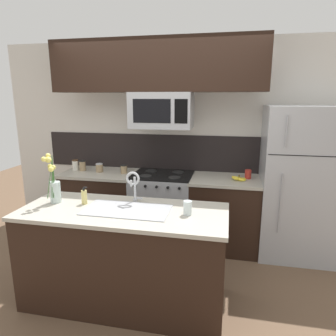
{
  "coord_description": "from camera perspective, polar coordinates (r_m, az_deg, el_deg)",
  "views": [
    {
      "loc": [
        0.81,
        -2.71,
        1.88
      ],
      "look_at": [
        0.2,
        0.27,
        1.16
      ],
      "focal_mm": 32.0,
      "sensor_mm": 36.0,
      "label": 1
    }
  ],
  "objects": [
    {
      "name": "rear_partition",
      "position": [
        4.06,
        4.23,
        5.07
      ],
      "size": [
        5.2,
        0.1,
        2.6
      ],
      "primitive_type": "cube",
      "color": "silver",
      "rests_on": "ground"
    },
    {
      "name": "drinking_glass",
      "position": [
        2.55,
        3.76,
        -7.59
      ],
      "size": [
        0.07,
        0.07,
        0.12
      ],
      "color": "silver",
      "rests_on": "island_counter"
    },
    {
      "name": "storage_jar_short",
      "position": [
        4.08,
        -12.94,
        0.05
      ],
      "size": [
        0.09,
        0.09,
        0.11
      ],
      "color": "#997F5B",
      "rests_on": "back_counter_left"
    },
    {
      "name": "splash_band",
      "position": [
        4.08,
        -0.09,
        3.01
      ],
      "size": [
        3.47,
        0.01,
        0.48
      ],
      "primitive_type": "cube",
      "color": "black",
      "rests_on": "rear_partition"
    },
    {
      "name": "stove_range",
      "position": [
        3.96,
        -1.05,
        -7.66
      ],
      "size": [
        0.76,
        0.64,
        0.93
      ],
      "color": "#A8AAAF",
      "rests_on": "ground"
    },
    {
      "name": "refrigerator",
      "position": [
        3.85,
        23.84,
        -2.65
      ],
      "size": [
        0.89,
        0.74,
        1.79
      ],
      "color": "#A8AAAF",
      "rests_on": "ground"
    },
    {
      "name": "ground_plane",
      "position": [
        3.39,
        -4.54,
        -20.35
      ],
      "size": [
        10.0,
        10.0,
        0.0
      ],
      "primitive_type": "plane",
      "color": "brown"
    },
    {
      "name": "storage_jar_tall",
      "position": [
        4.26,
        -17.23,
        0.54
      ],
      "size": [
        0.08,
        0.08,
        0.15
      ],
      "color": "silver",
      "rests_on": "back_counter_left"
    },
    {
      "name": "back_counter_left",
      "position": [
        4.22,
        -12.45,
        -6.73
      ],
      "size": [
        0.97,
        0.65,
        0.91
      ],
      "color": "black",
      "rests_on": "ground"
    },
    {
      "name": "flower_vase",
      "position": [
        3.0,
        -20.86,
        -3.42
      ],
      "size": [
        0.1,
        0.17,
        0.47
      ],
      "color": "silver",
      "rests_on": "island_counter"
    },
    {
      "name": "dish_soap_bottle",
      "position": [
        2.9,
        -15.66,
        -5.29
      ],
      "size": [
        0.06,
        0.05,
        0.16
      ],
      "color": "#DBCC75",
      "rests_on": "island_counter"
    },
    {
      "name": "kitchen_sink",
      "position": [
        2.71,
        -7.77,
        -9.3
      ],
      "size": [
        0.76,
        0.39,
        0.16
      ],
      "color": "#ADAFB5",
      "rests_on": "island_counter"
    },
    {
      "name": "storage_jar_squat",
      "position": [
        3.96,
        -8.38,
        -0.2
      ],
      "size": [
        0.09,
        0.09,
        0.11
      ],
      "color": "#997F5B",
      "rests_on": "back_counter_left"
    },
    {
      "name": "microwave",
      "position": [
        3.68,
        -1.2,
        10.91
      ],
      "size": [
        0.74,
        0.4,
        0.43
      ],
      "color": "#A8AAAF"
    },
    {
      "name": "island_counter",
      "position": [
        2.9,
        -8.27,
        -16.28
      ],
      "size": [
        1.84,
        0.75,
        0.91
      ],
      "color": "black",
      "rests_on": "ground"
    },
    {
      "name": "back_counter_right",
      "position": [
        3.88,
        10.63,
        -8.45
      ],
      "size": [
        0.86,
        0.65,
        0.91
      ],
      "color": "black",
      "rests_on": "ground"
    },
    {
      "name": "sink_faucet",
      "position": [
        2.8,
        -6.61,
        -2.77
      ],
      "size": [
        0.14,
        0.14,
        0.31
      ],
      "color": "#B7BABF",
      "rests_on": "island_counter"
    },
    {
      "name": "storage_jar_medium",
      "position": [
        4.22,
        -15.98,
        0.45
      ],
      "size": [
        0.08,
        0.08,
        0.14
      ],
      "color": "#997F5B",
      "rests_on": "back_counter_left"
    },
    {
      "name": "upper_cabinet_band",
      "position": [
        3.68,
        -2.21,
        18.9
      ],
      "size": [
        2.53,
        0.34,
        0.6
      ],
      "primitive_type": "cube",
      "color": "black"
    },
    {
      "name": "coffee_tin",
      "position": [
        3.78,
        15.0,
        -1.16
      ],
      "size": [
        0.08,
        0.08,
        0.11
      ],
      "primitive_type": "cylinder",
      "color": "#B22D23",
      "rests_on": "back_counter_right"
    },
    {
      "name": "banana_bunch",
      "position": [
        3.67,
        13.35,
        -2.0
      ],
      "size": [
        0.19,
        0.13,
        0.08
      ],
      "color": "yellow",
      "rests_on": "back_counter_right"
    }
  ]
}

